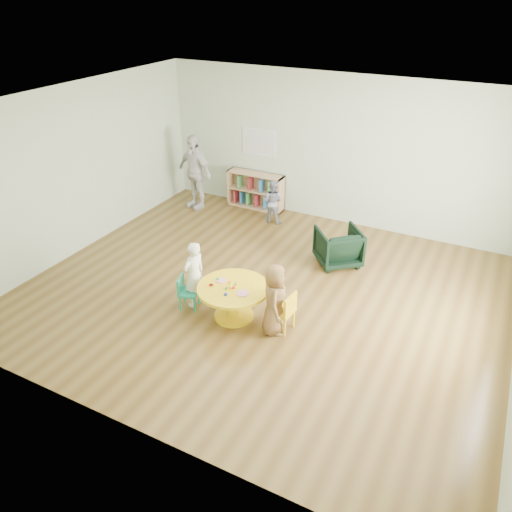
# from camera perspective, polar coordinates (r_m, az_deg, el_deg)

# --- Properties ---
(room) EXTENTS (7.10, 7.00, 2.80)m
(room) POSITION_cam_1_polar(r_m,az_deg,el_deg) (6.82, 1.05, 9.17)
(room) COLOR brown
(room) RESTS_ON ground
(activity_table) EXTENTS (1.01, 1.01, 0.55)m
(activity_table) POSITION_cam_1_polar(r_m,az_deg,el_deg) (6.98, -2.61, -4.62)
(activity_table) COLOR yellow
(activity_table) RESTS_ON ground
(kid_chair_left) EXTENTS (0.33, 0.33, 0.50)m
(kid_chair_left) POSITION_cam_1_polar(r_m,az_deg,el_deg) (7.29, -7.95, -3.99)
(kid_chair_left) COLOR #1A936E
(kid_chair_left) RESTS_ON ground
(kid_chair_right) EXTENTS (0.34, 0.34, 0.58)m
(kid_chair_right) POSITION_cam_1_polar(r_m,az_deg,el_deg) (6.76, 3.24, -6.23)
(kid_chair_right) COLOR yellow
(kid_chair_right) RESTS_ON ground
(bookshelf) EXTENTS (1.20, 0.30, 0.75)m
(bookshelf) POSITION_cam_1_polar(r_m,az_deg,el_deg) (10.43, -0.04, 7.52)
(bookshelf) COLOR tan
(bookshelf) RESTS_ON ground
(alphabet_poster) EXTENTS (0.74, 0.01, 0.54)m
(alphabet_poster) POSITION_cam_1_polar(r_m,az_deg,el_deg) (10.20, 0.35, 12.88)
(alphabet_poster) COLOR white
(alphabet_poster) RESTS_ON ground
(armchair) EXTENTS (0.96, 0.96, 0.63)m
(armchair) POSITION_cam_1_polar(r_m,az_deg,el_deg) (8.41, 9.39, 1.07)
(armchair) COLOR black
(armchair) RESTS_ON ground
(child_left) EXTENTS (0.33, 0.42, 1.02)m
(child_left) POSITION_cam_1_polar(r_m,az_deg,el_deg) (7.20, -7.06, -2.12)
(child_left) COLOR white
(child_left) RESTS_ON ground
(child_right) EXTENTS (0.50, 0.59, 1.03)m
(child_right) POSITION_cam_1_polar(r_m,az_deg,el_deg) (6.61, 2.12, -4.99)
(child_right) COLOR orange
(child_right) RESTS_ON ground
(toddler) EXTENTS (0.42, 0.33, 0.86)m
(toddler) POSITION_cam_1_polar(r_m,az_deg,el_deg) (9.73, 1.92, 6.26)
(toddler) COLOR #1B2543
(toddler) RESTS_ON ground
(adult_caretaker) EXTENTS (0.96, 0.59, 1.53)m
(adult_caretaker) POSITION_cam_1_polar(r_m,az_deg,el_deg) (10.37, -7.03, 9.52)
(adult_caretaker) COLOR silver
(adult_caretaker) RESTS_ON ground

